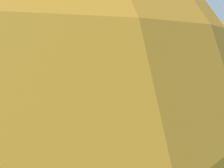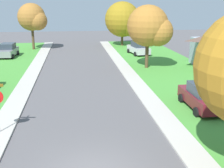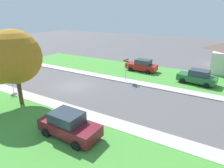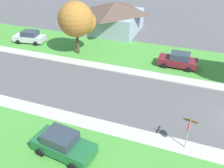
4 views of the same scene
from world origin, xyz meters
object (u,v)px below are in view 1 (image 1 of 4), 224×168
(tree_sidewalk_mid, at_px, (138,39))
(house_left_setback, at_px, (26,54))
(car_maroon_across_road, at_px, (191,122))
(tree_across_right, at_px, (210,43))
(car_green_kerbside_mid, at_px, (48,74))
(tree_sidewalk_far, at_px, (33,65))
(car_grey_near_corner, at_px, (111,61))
(car_silver_behind_trees, at_px, (217,68))
(tree_sidewalk_near, at_px, (218,43))

(tree_sidewalk_mid, distance_m, house_left_setback, 19.95)
(car_maroon_across_road, height_order, tree_across_right, tree_across_right)
(car_green_kerbside_mid, height_order, tree_sidewalk_far, tree_sidewalk_far)
(car_maroon_across_road, height_order, car_grey_near_corner, same)
(car_maroon_across_road, distance_m, house_left_setback, 26.85)
(car_silver_behind_trees, distance_m, tree_across_right, 8.91)
(car_silver_behind_trees, bearing_deg, car_maroon_across_road, -90.87)
(tree_sidewalk_near, bearing_deg, house_left_setback, -143.26)
(car_silver_behind_trees, distance_m, house_left_setback, 27.34)
(car_green_kerbside_mid, bearing_deg, house_left_setback, 155.34)
(car_green_kerbside_mid, relative_size, tree_sidewalk_near, 0.65)
(car_grey_near_corner, bearing_deg, car_maroon_across_road, -51.67)
(tree_sidewalk_near, bearing_deg, tree_sidewalk_far, -91.57)
(car_green_kerbside_mid, bearing_deg, car_silver_behind_trees, 42.63)
(tree_across_right, bearing_deg, car_green_kerbside_mid, -156.94)
(car_green_kerbside_mid, bearing_deg, tree_across_right, 23.06)
(tree_across_right, height_order, tree_sidewalk_near, tree_sidewalk_near)
(car_green_kerbside_mid, height_order, tree_sidewalk_near, tree_sidewalk_near)
(car_grey_near_corner, xyz_separation_m, tree_sidewalk_near, (16.21, 7.57, 3.09))
(car_silver_behind_trees, height_order, house_left_setback, house_left_setback)
(tree_across_right, height_order, tree_sidewalk_mid, tree_sidewalk_mid)
(tree_sidewalk_far, bearing_deg, car_maroon_across_road, 80.82)
(car_silver_behind_trees, relative_size, house_left_setback, 0.48)
(car_maroon_across_road, bearing_deg, tree_sidewalk_near, 90.44)
(car_grey_near_corner, relative_size, house_left_setback, 0.47)
(car_green_kerbside_mid, distance_m, tree_sidewalk_far, 19.81)
(car_maroon_across_road, bearing_deg, house_left_setback, 158.27)
(car_green_kerbside_mid, distance_m, house_left_setback, 10.26)
(car_green_kerbside_mid, height_order, tree_across_right, tree_across_right)
(tree_sidewalk_near, bearing_deg, car_green_kerbside_mid, -124.30)
(tree_sidewalk_far, xyz_separation_m, tree_sidewalk_mid, (-12.55, 33.72, 0.27))
(tree_across_right, distance_m, tree_sidewalk_mid, 19.45)
(house_left_setback, bearing_deg, tree_sidewalk_far, -36.16)
(tree_sidewalk_near, distance_m, tree_sidewalk_mid, 13.69)
(car_green_kerbside_mid, relative_size, tree_across_right, 0.68)
(car_maroon_across_road, bearing_deg, car_green_kerbside_mid, 160.06)
(tree_sidewalk_far, bearing_deg, car_silver_behind_trees, 86.90)
(car_green_kerbside_mid, xyz_separation_m, tree_sidewalk_mid, (1.93, 20.64, 3.68))
(car_silver_behind_trees, height_order, tree_sidewalk_near, tree_sidewalk_near)
(car_grey_near_corner, xyz_separation_m, car_silver_behind_trees, (16.74, -0.38, 0.00))
(car_silver_behind_trees, relative_size, tree_sidewalk_mid, 0.68)
(tree_sidewalk_far, relative_size, tree_across_right, 1.03)
(car_maroon_across_road, relative_size, car_grey_near_corner, 0.98)
(tree_sidewalk_far, height_order, house_left_setback, tree_sidewalk_far)
(car_silver_behind_trees, xyz_separation_m, tree_sidewalk_far, (-1.51, -27.80, 3.41))
(car_maroon_across_road, relative_size, house_left_setback, 0.46)
(tree_sidewalk_far, distance_m, tree_sidewalk_near, 35.76)
(car_silver_behind_trees, bearing_deg, tree_sidewalk_near, 93.78)
(tree_sidewalk_far, bearing_deg, tree_across_right, 87.60)
(tree_sidewalk_near, xyz_separation_m, house_left_setback, (-24.68, -18.43, -1.59))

